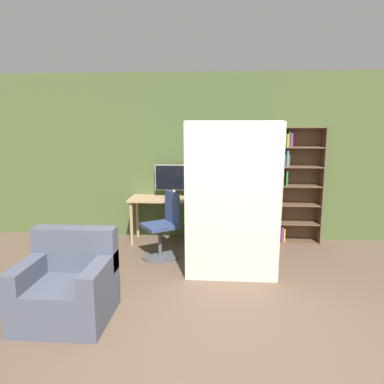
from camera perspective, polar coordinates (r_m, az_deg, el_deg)
ground_plane at (r=3.35m, az=6.08°, el=-24.14°), size 16.00×16.00×0.00m
wall_back at (r=6.16m, az=5.40°, el=5.27°), size 8.00×0.06×2.70m
desk at (r=6.02m, az=-3.87°, el=-1.91°), size 1.18×0.57×0.72m
monitor at (r=6.10m, az=-2.79°, el=1.98°), size 0.61×0.21×0.52m
office_chair at (r=5.38m, az=-4.40°, el=-5.94°), size 0.61×0.61×0.94m
bookshelf at (r=6.16m, az=14.60°, el=1.11°), size 0.81×0.30×1.85m
mattress_near at (r=4.47m, az=6.25°, el=-1.69°), size 1.13×0.34×1.93m
mattress_far at (r=4.72m, az=6.15°, el=-1.06°), size 1.13×0.26×1.93m
armchair at (r=3.99m, az=-18.38°, el=-13.46°), size 0.85×0.80×0.85m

